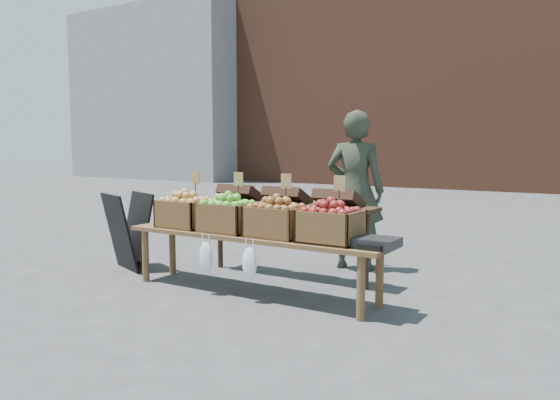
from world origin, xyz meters
The scene contains 12 objects.
ground centered at (0.00, 0.00, 0.00)m, with size 80.00×80.00×0.00m, color #414144.
brick_building centered at (0.00, 15.00, 5.00)m, with size 24.00×4.00×10.00m, color brown.
grey_building centered at (-14.00, 13.00, 3.50)m, with size 8.00×3.00×7.00m, color gray.
vendor centered at (0.19, 1.44, 0.89)m, with size 0.65×0.43×1.79m, color #2D3225.
chalkboard_sign centered at (-1.98, 0.05, 0.44)m, with size 0.58×0.32×0.88m, color black, non-canonical shape.
back_table centered at (-0.25, 0.68, 0.52)m, with size 2.10×0.44×1.04m, color black, non-canonical shape.
display_bench centered at (-0.20, -0.04, 0.28)m, with size 2.70×0.56×0.57m, color brown, non-canonical shape.
crate_golden_apples centered at (-1.03, -0.04, 0.71)m, with size 0.50×0.40×0.28m, color gold, non-canonical shape.
crate_russet_pears centered at (-0.48, -0.04, 0.71)m, with size 0.50×0.40×0.28m, color #438520, non-canonical shape.
crate_red_apples centered at (0.07, -0.04, 0.71)m, with size 0.50×0.40×0.28m, color brown, non-canonical shape.
crate_green_apples centered at (0.62, -0.04, 0.71)m, with size 0.50×0.40×0.28m, color maroon, non-canonical shape.
weighing_scale centered at (1.05, -0.04, 0.61)m, with size 0.34×0.30×0.08m, color black.
Camera 1 is at (2.70, -4.21, 1.41)m, focal length 35.00 mm.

